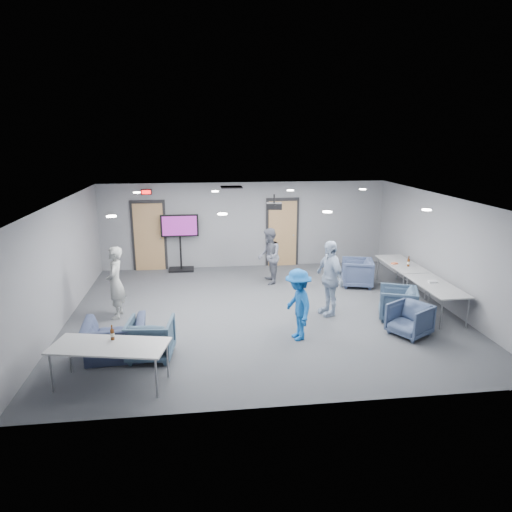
{
  "coord_description": "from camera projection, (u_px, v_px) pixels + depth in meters",
  "views": [
    {
      "loc": [
        -1.42,
        -10.18,
        4.08
      ],
      "look_at": [
        -0.06,
        0.68,
        1.2
      ],
      "focal_mm": 32.0,
      "sensor_mm": 36.0,
      "label": 1
    }
  ],
  "objects": [
    {
      "name": "door_left",
      "position": [
        149.0,
        236.0,
        14.14
      ],
      "size": [
        1.06,
        0.17,
        2.24
      ],
      "color": "black",
      "rests_on": "wall_back"
    },
    {
      "name": "chair_front_a",
      "position": [
        151.0,
        338.0,
        8.6
      ],
      "size": [
        0.91,
        0.93,
        0.77
      ],
      "primitive_type": "imported",
      "rotation": [
        0.0,
        0.0,
        3.04
      ],
      "color": "#3B5166",
      "rests_on": "floor"
    },
    {
      "name": "wrapper",
      "position": [
        433.0,
        282.0,
        10.77
      ],
      "size": [
        0.2,
        0.15,
        0.04
      ],
      "primitive_type": "cube",
      "rotation": [
        0.0,
        0.0,
        -0.06
      ],
      "color": "silver",
      "rests_on": "table_right_b"
    },
    {
      "name": "chair_front_b",
      "position": [
        115.0,
        340.0,
        8.6
      ],
      "size": [
        1.19,
        1.06,
        0.73
      ],
      "primitive_type": "imported",
      "rotation": [
        0.0,
        0.0,
        3.21
      ],
      "color": "#323B57",
      "rests_on": "floor"
    },
    {
      "name": "exit_sign",
      "position": [
        146.0,
        192.0,
        13.77
      ],
      "size": [
        0.32,
        0.08,
        0.16
      ],
      "color": "black",
      "rests_on": "wall_back"
    },
    {
      "name": "downlights",
      "position": [
        262.0,
        200.0,
        10.29
      ],
      "size": [
        6.18,
        3.78,
        0.02
      ],
      "color": "white",
      "rests_on": "ceiling"
    },
    {
      "name": "person_a",
      "position": [
        115.0,
        283.0,
        10.43
      ],
      "size": [
        0.4,
        0.61,
        1.68
      ],
      "primitive_type": "imported",
      "rotation": [
        0.0,
        0.0,
        -1.58
      ],
      "color": "gray",
      "rests_on": "floor"
    },
    {
      "name": "tv_stand",
      "position": [
        180.0,
        239.0,
        14.07
      ],
      "size": [
        1.15,
        0.55,
        1.77
      ],
      "color": "black",
      "rests_on": "floor"
    },
    {
      "name": "table_right_b",
      "position": [
        436.0,
        287.0,
        10.6
      ],
      "size": [
        0.77,
        1.84,
        0.73
      ],
      "rotation": [
        0.0,
        0.0,
        1.57
      ],
      "color": "#A1A4A6",
      "rests_on": "floor"
    },
    {
      "name": "person_c",
      "position": [
        329.0,
        278.0,
        10.6
      ],
      "size": [
        0.69,
        1.12,
        1.78
      ],
      "primitive_type": "imported",
      "rotation": [
        0.0,
        0.0,
        -1.31
      ],
      "color": "#A1B4CF",
      "rests_on": "floor"
    },
    {
      "name": "person_b",
      "position": [
        269.0,
        256.0,
        12.89
      ],
      "size": [
        0.63,
        0.79,
        1.59
      ],
      "primitive_type": "imported",
      "rotation": [
        0.0,
        0.0,
        -1.6
      ],
      "color": "slate",
      "rests_on": "floor"
    },
    {
      "name": "wall_front",
      "position": [
        299.0,
        325.0,
        6.8
      ],
      "size": [
        9.0,
        0.02,
        2.7
      ],
      "primitive_type": "cube",
      "color": "gray",
      "rests_on": "floor"
    },
    {
      "name": "bottle_front",
      "position": [
        112.0,
        334.0,
        7.73
      ],
      "size": [
        0.07,
        0.07,
        0.27
      ],
      "color": "#53280E",
      "rests_on": "table_front_left"
    },
    {
      "name": "snack_box",
      "position": [
        395.0,
        263.0,
        12.33
      ],
      "size": [
        0.19,
        0.15,
        0.04
      ],
      "primitive_type": "cube",
      "rotation": [
        0.0,
        0.0,
        0.26
      ],
      "color": "#DF6237",
      "rests_on": "table_right_a"
    },
    {
      "name": "door_right",
      "position": [
        282.0,
        233.0,
        14.64
      ],
      "size": [
        1.06,
        0.17,
        2.24
      ],
      "color": "black",
      "rests_on": "wall_back"
    },
    {
      "name": "chair_right_a",
      "position": [
        357.0,
        273.0,
        12.75
      ],
      "size": [
        1.04,
        1.02,
        0.77
      ],
      "primitive_type": "imported",
      "rotation": [
        0.0,
        0.0,
        -1.84
      ],
      "color": "#3B4765",
      "rests_on": "floor"
    },
    {
      "name": "wall_back",
      "position": [
        245.0,
        225.0,
        14.47
      ],
      "size": [
        9.0,
        0.02,
        2.7
      ],
      "primitive_type": "cube",
      "color": "gray",
      "rests_on": "floor"
    },
    {
      "name": "wall_left",
      "position": [
        61.0,
        264.0,
        10.09
      ],
      "size": [
        0.02,
        8.0,
        2.7
      ],
      "primitive_type": "cube",
      "color": "gray",
      "rests_on": "floor"
    },
    {
      "name": "person_d",
      "position": [
        298.0,
        305.0,
        9.31
      ],
      "size": [
        0.7,
        1.04,
        1.5
      ],
      "primitive_type": "imported",
      "rotation": [
        0.0,
        0.0,
        -1.42
      ],
      "color": "#1954A2",
      "rests_on": "floor"
    },
    {
      "name": "projector",
      "position": [
        274.0,
        206.0,
        11.34
      ],
      "size": [
        0.42,
        0.39,
        0.37
      ],
      "rotation": [
        0.0,
        0.0,
        -0.14
      ],
      "color": "black",
      "rests_on": "ceiling"
    },
    {
      "name": "table_front_left",
      "position": [
        109.0,
        347.0,
        7.57
      ],
      "size": [
        2.04,
        1.18,
        0.73
      ],
      "rotation": [
        0.0,
        0.0,
        -0.21
      ],
      "color": "#A1A4A6",
      "rests_on": "floor"
    },
    {
      "name": "table_right_a",
      "position": [
        401.0,
        265.0,
        12.43
      ],
      "size": [
        0.78,
        1.87,
        0.73
      ],
      "rotation": [
        0.0,
        0.0,
        1.57
      ],
      "color": "#A1A4A6",
      "rests_on": "floor"
    },
    {
      "name": "floor",
      "position": [
        262.0,
        311.0,
        10.98
      ],
      "size": [
        9.0,
        9.0,
        0.0
      ],
      "primitive_type": "plane",
      "color": "#383B3F",
      "rests_on": "ground"
    },
    {
      "name": "wall_right",
      "position": [
        444.0,
        251.0,
        11.17
      ],
      "size": [
        0.02,
        8.0,
        2.7
      ],
      "primitive_type": "cube",
      "color": "gray",
      "rests_on": "floor"
    },
    {
      "name": "hvac_diffuser",
      "position": [
        231.0,
        187.0,
        12.92
      ],
      "size": [
        0.6,
        0.6,
        0.03
      ],
      "primitive_type": "cube",
      "color": "black",
      "rests_on": "ceiling"
    },
    {
      "name": "bottle_right",
      "position": [
        408.0,
        263.0,
        12.09
      ],
      "size": [
        0.07,
        0.07,
        0.28
      ],
      "color": "#53280E",
      "rests_on": "table_right_a"
    },
    {
      "name": "ceiling",
      "position": [
        262.0,
        199.0,
        10.29
      ],
      "size": [
        9.0,
        9.0,
        0.0
      ],
      "primitive_type": "plane",
      "rotation": [
        3.14,
        0.0,
        0.0
      ],
      "color": "white",
      "rests_on": "wall_back"
    },
    {
      "name": "chair_right_c",
      "position": [
        410.0,
        320.0,
        9.59
      ],
      "size": [
        1.03,
        1.02,
        0.69
      ],
      "primitive_type": "imported",
      "rotation": [
        0.0,
        0.0,
        -1.03
      ],
      "color": "#3C4B68",
      "rests_on": "floor"
    },
    {
      "name": "chair_right_b",
      "position": [
        398.0,
        303.0,
        10.43
      ],
      "size": [
        1.07,
        1.05,
        0.75
      ],
      "primitive_type": "imported",
      "rotation": [
        0.0,
        0.0,
        -1.95
      ],
      "color": "#3A4D64",
      "rests_on": "floor"
    }
  ]
}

